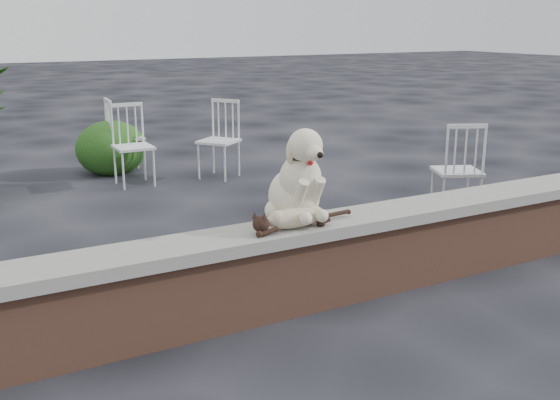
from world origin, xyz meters
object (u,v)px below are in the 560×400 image
chair_e (125,136)px  chair_c (457,169)px  chair_b (133,146)px  cat (295,216)px  chair_d (219,140)px  dog (294,173)px

chair_e → chair_c: same height
chair_b → chair_e: 0.69m
cat → chair_b: (0.12, 3.93, -0.19)m
chair_d → chair_c: (1.36, -2.65, 0.00)m
cat → chair_c: chair_c is taller
chair_d → chair_e: bearing=-167.9°
dog → chair_c: dog is taller
chair_b → chair_c: size_ratio=1.00×
chair_e → chair_c: bearing=-142.4°
chair_b → chair_d: bearing=-5.8°
dog → chair_d: dog is taller
dog → chair_d: bearing=73.0°
dog → chair_e: bearing=87.4°
chair_c → dog: bearing=47.2°
cat → chair_b: size_ratio=0.97×
dog → chair_e: size_ratio=0.68×
chair_d → chair_b: size_ratio=1.00×
chair_d → chair_b: 1.03m
chair_b → chair_c: (2.38, -2.77, 0.00)m
chair_d → chair_c: same height
chair_c → cat: bearing=49.4°
cat → chair_c: bearing=24.2°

